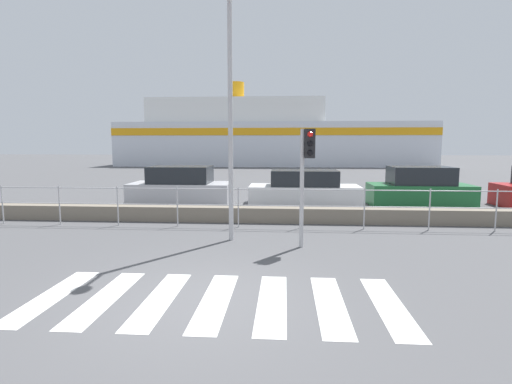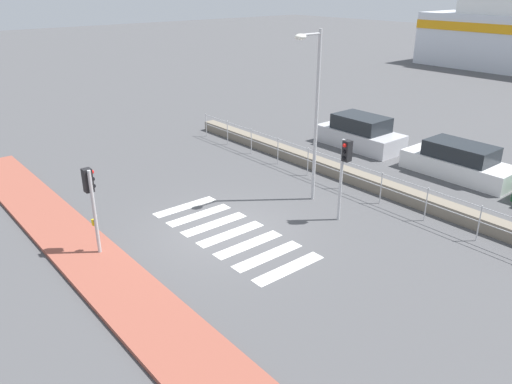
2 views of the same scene
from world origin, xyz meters
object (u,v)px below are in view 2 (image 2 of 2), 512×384
object	(u,v)px
traffic_light_far	(344,163)
parked_car_white	(459,162)
traffic_light_near	(91,194)
streetlamp	(313,99)
parked_car_silver	(360,134)

from	to	relation	value
traffic_light_far	parked_car_white	xyz separation A→B (m)	(0.29, 6.86, -1.47)
traffic_light_near	traffic_light_far	world-z (taller)	traffic_light_far
traffic_light_near	parked_car_white	size ratio (longest dim) A/B	0.60
traffic_light_far	streetlamp	size ratio (longest dim) A/B	0.47
traffic_light_near	traffic_light_far	bearing A→B (deg)	66.78
parked_car_silver	traffic_light_far	bearing A→B (deg)	-54.81
parked_car_silver	parked_car_white	xyz separation A→B (m)	(5.12, -0.00, -0.06)
traffic_light_far	parked_car_white	world-z (taller)	traffic_light_far
traffic_light_near	streetlamp	size ratio (longest dim) A/B	0.44
traffic_light_far	streetlamp	distance (m)	2.54
streetlamp	parked_car_silver	xyz separation A→B (m)	(-2.96, 6.48, -3.08)
traffic_light_far	streetlamp	bearing A→B (deg)	168.56
traffic_light_far	parked_car_silver	world-z (taller)	traffic_light_far
streetlamp	parked_car_silver	distance (m)	7.76
parked_car_silver	parked_car_white	size ratio (longest dim) A/B	0.93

